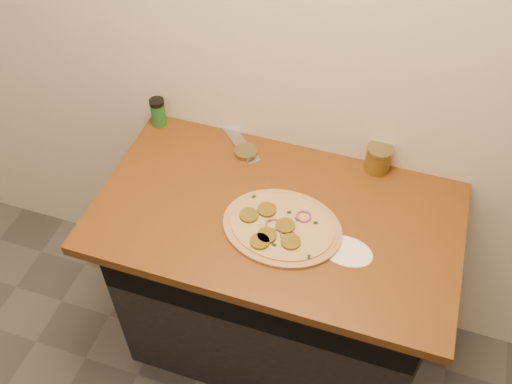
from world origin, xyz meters
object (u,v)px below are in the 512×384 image
(chefs_knife, at_px, (229,127))
(salsa_jar, at_px, (378,158))
(spice_shaker, at_px, (158,112))
(pizza, at_px, (281,227))

(chefs_knife, relative_size, salsa_jar, 2.85)
(chefs_knife, distance_m, salsa_jar, 0.57)
(salsa_jar, distance_m, spice_shaker, 0.83)
(pizza, xyz_separation_m, chefs_knife, (-0.32, 0.40, -0.00))
(chefs_knife, bearing_deg, pizza, -51.01)
(pizza, height_order, salsa_jar, salsa_jar)
(pizza, relative_size, chefs_knife, 1.38)
(pizza, xyz_separation_m, salsa_jar, (0.24, 0.36, 0.04))
(chefs_knife, bearing_deg, spice_shaker, -168.10)
(chefs_knife, xyz_separation_m, salsa_jar, (0.57, -0.04, 0.04))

